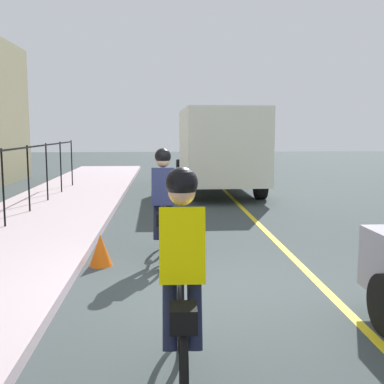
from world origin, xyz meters
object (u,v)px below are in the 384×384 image
cyclist_lead (163,205)px  box_truck_background (217,147)px  cyclist_follow (182,279)px  traffic_cone_near (101,250)px

cyclist_lead → box_truck_background: 8.77m
cyclist_lead → cyclist_follow: size_ratio=1.00×
cyclist_lead → traffic_cone_near: (-0.28, 0.98, -0.66)m
cyclist_follow → box_truck_background: size_ratio=0.27×
cyclist_follow → box_truck_background: box_truck_background is taller
cyclist_follow → traffic_cone_near: bearing=18.7°
traffic_cone_near → cyclist_lead: bearing=-74.3°
cyclist_follow → traffic_cone_near: size_ratio=3.65×
cyclist_lead → box_truck_background: bearing=-11.1°
box_truck_background → cyclist_lead: bearing=166.9°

